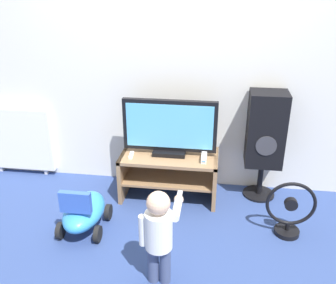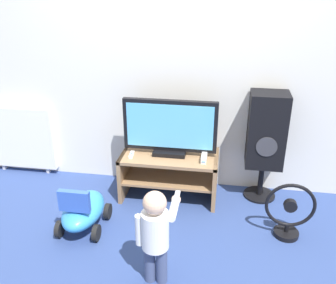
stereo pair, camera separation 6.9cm
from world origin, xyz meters
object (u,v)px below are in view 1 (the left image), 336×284
Objects in this scene: remote_primary at (131,155)px; ride_on_toy at (84,211)px; speaker_tower at (266,132)px; television at (170,128)px; floor_fan at (290,211)px; game_console at (204,157)px; child at (159,230)px; radiator at (19,139)px.

ride_on_toy is (-0.29, -0.54, -0.28)m from remote_primary.
speaker_tower reaches higher than ride_on_toy.
speaker_tower reaches higher than television.
television is at bearing -173.15° from speaker_tower.
remote_primary is at bearing 61.44° from ride_on_toy.
speaker_tower is 0.76m from floor_fan.
game_console is at bearing 151.14° from floor_fan.
floor_fan reaches higher than ride_on_toy.
speaker_tower is (0.78, 1.24, 0.24)m from child.
floor_fan is at bearing -14.64° from radiator.
game_console is 0.86m from floor_fan.
radiator is at bearing 141.74° from child.
radiator is (-1.63, 0.22, -0.30)m from television.
remote_primary is 1.46m from floor_fan.
remote_primary is at bearing 112.52° from child.
television reaches higher than child.
television is 0.82× the size of speaker_tower.
ride_on_toy is (-1.69, -0.16, -0.05)m from floor_fan.
game_console is at bearing 30.29° from ride_on_toy.
radiator reaches higher than floor_fan.
speaker_tower is at bearing 18.83° from game_console.
child is (0.08, -1.13, -0.27)m from television.
speaker_tower is 1.75m from ride_on_toy.
child is 1.48× the size of floor_fan.
ride_on_toy is at bearing -118.56° from remote_primary.
child is 0.98× the size of radiator.
television is 1.17m from child.
child is 1.48m from speaker_tower.
radiator is at bearing 139.09° from ride_on_toy.
radiator is (-1.96, 0.30, -0.07)m from game_console.
floor_fan is (0.18, -0.58, -0.45)m from speaker_tower.
child reaches higher than remote_primary.
ride_on_toy is at bearing 145.77° from child.
ride_on_toy is (-1.50, -0.75, -0.50)m from speaker_tower.
floor_fan is (0.72, -0.40, -0.25)m from game_console.
speaker_tower reaches higher than game_console.
remote_primary is at bearing -177.93° from game_console.
game_console is 0.26× the size of child.
television is at bearing 166.16° from game_console.
floor_fan is at bearing -72.59° from speaker_tower.
radiator is at bearing 171.24° from game_console.
child reaches higher than floor_fan.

